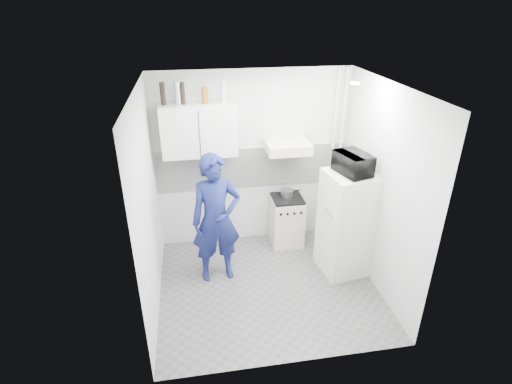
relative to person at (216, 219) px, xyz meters
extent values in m
plane|color=#5D5D5D|center=(0.62, -0.34, -0.88)|extent=(2.80, 2.80, 0.00)
plane|color=white|center=(0.62, -0.34, 1.72)|extent=(2.80, 2.80, 0.00)
plane|color=silver|center=(0.62, 0.91, 0.42)|extent=(2.80, 0.00, 2.80)
plane|color=silver|center=(-0.78, -0.34, 0.42)|extent=(0.00, 2.60, 2.60)
plane|color=silver|center=(2.02, -0.34, 0.42)|extent=(0.00, 2.60, 2.60)
imported|color=#141C51|center=(0.00, 0.00, 0.00)|extent=(0.68, 0.49, 1.76)
cube|color=silver|center=(1.10, 0.66, -0.51)|extent=(0.46, 0.46, 0.74)
cube|color=white|center=(1.72, -0.13, -0.15)|extent=(0.68, 0.68, 1.45)
cube|color=black|center=(1.10, 0.66, -0.12)|extent=(0.45, 0.45, 0.03)
cylinder|color=silver|center=(1.10, 0.71, -0.06)|extent=(0.18, 0.18, 0.10)
imported|color=black|center=(1.72, -0.13, 0.71)|extent=(0.55, 0.44, 0.27)
cylinder|color=black|center=(-0.55, 0.73, 1.46)|extent=(0.07, 0.07, 0.29)
cylinder|color=silver|center=(-0.37, 0.73, 1.47)|extent=(0.07, 0.07, 0.29)
cylinder|color=black|center=(-0.31, 0.73, 1.46)|extent=(0.07, 0.07, 0.28)
cylinder|color=brown|center=(-0.03, 0.73, 1.43)|extent=(0.08, 0.08, 0.21)
cylinder|color=#B2B7BC|center=(0.21, 0.73, 1.48)|extent=(0.08, 0.08, 0.32)
cube|color=white|center=(-0.13, 0.73, 0.97)|extent=(1.00, 0.35, 0.70)
cube|color=silver|center=(1.07, 0.66, 0.69)|extent=(0.60, 0.50, 0.14)
cube|color=white|center=(0.62, 0.89, 0.32)|extent=(2.74, 0.03, 0.60)
cylinder|color=silver|center=(1.92, 0.83, 0.42)|extent=(0.05, 0.05, 2.60)
cylinder|color=silver|center=(1.80, 0.83, 0.42)|extent=(0.04, 0.04, 2.60)
cylinder|color=white|center=(1.62, -0.14, 1.69)|extent=(0.10, 0.10, 0.02)
camera|label=1|loc=(-0.23, -4.46, 2.56)|focal=28.00mm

